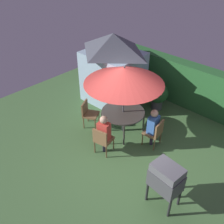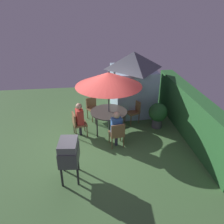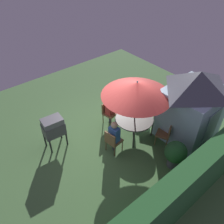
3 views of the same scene
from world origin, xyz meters
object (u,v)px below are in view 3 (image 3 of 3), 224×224
object	(u,v)px
garden_shed	(193,105)
patio_umbrella	(137,89)
person_in_red	(110,107)
chair_near_shed	(108,111)
chair_far_side	(112,140)
patio_table	(134,120)
chair_toward_hedge	(166,133)
potted_plant_by_shed	(175,153)
chair_toward_house	(143,106)
bbq_grill	(53,127)
person_in_blue	(114,133)

from	to	relation	value
garden_shed	patio_umbrella	bearing A→B (deg)	-37.41
patio_umbrella	person_in_red	xyz separation A→B (m)	(0.24, -1.07, -1.23)
chair_near_shed	chair_far_side	xyz separation A→B (m)	(0.88, 1.30, 0.00)
garden_shed	patio_table	xyz separation A→B (m)	(1.57, -1.20, -0.61)
patio_umbrella	chair_toward_hedge	size ratio (longest dim) A/B	2.61
chair_far_side	patio_umbrella	bearing A→B (deg)	-172.69
chair_near_shed	potted_plant_by_shed	distance (m)	3.04
chair_toward_house	potted_plant_by_shed	bearing A→B (deg)	66.82
chair_near_shed	chair_toward_house	size ratio (longest dim) A/B	1.00
chair_near_shed	potted_plant_by_shed	world-z (taller)	potted_plant_by_shed
patio_umbrella	chair_toward_house	bearing A→B (deg)	-151.53
patio_umbrella	chair_toward_house	xyz separation A→B (m)	(-1.02, -0.55, -1.49)
person_in_red	patio_umbrella	bearing A→B (deg)	102.48
bbq_grill	chair_far_side	distance (m)	2.03
chair_toward_hedge	patio_table	bearing A→B (deg)	-64.23
chair_toward_hedge	bbq_grill	bearing A→B (deg)	-38.81
chair_far_side	person_in_blue	world-z (taller)	person_in_blue
garden_shed	chair_toward_house	size ratio (longest dim) A/B	2.89
patio_table	chair_far_side	distance (m)	1.17
patio_umbrella	bbq_grill	world-z (taller)	patio_umbrella
chair_far_side	person_in_red	size ratio (longest dim) A/B	0.71
chair_toward_house	bbq_grill	bearing A→B (deg)	-12.82
chair_near_shed	bbq_grill	bearing A→B (deg)	-4.87
chair_far_side	potted_plant_by_shed	size ratio (longest dim) A/B	0.91
garden_shed	bbq_grill	bearing A→B (deg)	-32.18
patio_table	patio_umbrella	distance (m)	1.30
potted_plant_by_shed	person_in_blue	bearing A→B (deg)	-59.24
patio_umbrella	potted_plant_by_shed	xyz separation A→B (m)	(0.02, 1.87, -1.44)
patio_umbrella	chair_toward_hedge	distance (m)	1.90
patio_umbrella	chair_far_side	size ratio (longest dim) A/B	2.61
bbq_grill	chair_toward_hedge	size ratio (longest dim) A/B	1.33
patio_table	garden_shed	bearing A→B (deg)	142.59
chair_toward_hedge	chair_near_shed	bearing A→B (deg)	-70.90
patio_table	chair_toward_house	distance (m)	1.17
garden_shed	person_in_red	distance (m)	2.96
chair_far_side	potted_plant_by_shed	bearing A→B (deg)	122.95
chair_near_shed	chair_toward_house	bearing A→B (deg)	154.55
chair_toward_hedge	person_in_blue	world-z (taller)	person_in_blue
chair_far_side	patio_table	bearing A→B (deg)	-172.69
bbq_grill	patio_table	bearing A→B (deg)	151.49
person_in_red	person_in_blue	bearing A→B (deg)	55.94
chair_near_shed	person_in_blue	xyz separation A→B (m)	(0.80, 1.29, 0.26)
person_in_blue	chair_near_shed	bearing A→B (deg)	-121.72
patio_table	person_in_red	distance (m)	1.10
chair_toward_hedge	patio_umbrella	bearing A→B (deg)	-64.23
chair_far_side	bbq_grill	bearing A→B (deg)	-48.11
bbq_grill	garden_shed	bearing A→B (deg)	147.82
patio_table	chair_far_side	size ratio (longest dim) A/B	1.50
person_in_blue	garden_shed	bearing A→B (deg)	157.90
chair_far_side	chair_toward_hedge	distance (m)	1.89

